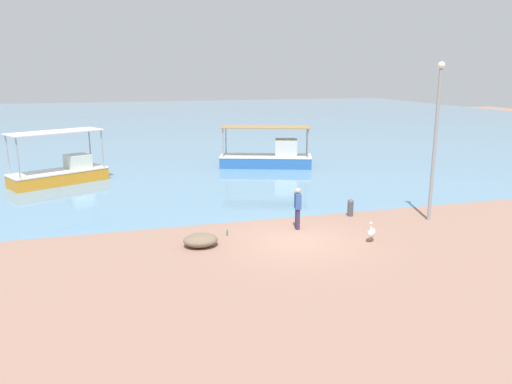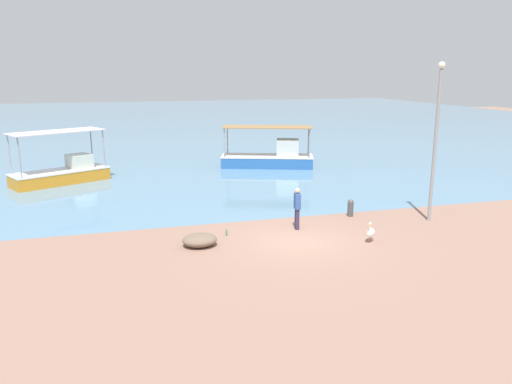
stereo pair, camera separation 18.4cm
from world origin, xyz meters
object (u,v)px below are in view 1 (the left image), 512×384
Objects in this scene: pelican at (371,232)px; net_pile at (201,240)px; glass_bottle at (227,233)px; mooring_bollard at (350,207)px; fisherman_standing at (298,207)px; fishing_boat_outer at (269,157)px; lamp_post at (436,135)px; fishing_boat_near_left at (61,172)px.

pelican is 6.31m from net_pile.
mooring_bollard is at bearing 11.30° from glass_bottle.
mooring_bollard is 5.91m from glass_bottle.
mooring_bollard is 0.45× the size of fisherman_standing.
lamp_post is (2.85, -13.58, 2.97)m from fishing_boat_outer.
glass_bottle is (6.94, -11.76, -0.53)m from fishing_boat_near_left.
lamp_post reaches higher than net_pile.
pelican is (-0.89, -15.41, -0.30)m from fishing_boat_outer.
pelican is at bearing -93.32° from fishing_boat_outer.
fishing_boat_near_left is at bearing 140.20° from mooring_bollard.
net_pile is (5.75, -12.66, -0.41)m from fishing_boat_near_left.
fishing_boat_outer reaches higher than fisherman_standing.
pelican reaches higher than net_pile.
fishing_boat_outer is 7.90× the size of pelican.
lamp_post is at bearing -3.72° from fisherman_standing.
fishing_boat_near_left is 16.57m from mooring_bollard.
glass_bottle is at bearing -59.45° from fishing_boat_near_left.
pelican is at bearing -23.34° from glass_bottle.
fishing_boat_outer is at bearing 77.28° from fisherman_standing.
fishing_boat_near_left is at bearing 130.61° from pelican.
mooring_bollard is (0.80, 3.31, 0.03)m from pelican.
fisherman_standing is (-2.09, 2.21, 0.53)m from pelican.
mooring_bollard is 2.81× the size of glass_bottle.
lamp_post is at bearing -78.15° from fishing_boat_outer.
fisherman_standing is at bearing 133.36° from pelican.
mooring_bollard reaches higher than net_pile.
glass_bottle is (-8.73, 0.32, -3.53)m from lamp_post.
fisherman_standing reaches higher than mooring_bollard.
fisherman_standing is at bearing 13.08° from net_pile.
fishing_boat_near_left is at bearing 114.44° from net_pile.
glass_bottle is (-2.90, -0.06, -0.80)m from fisherman_standing.
glass_bottle is at bearing 36.89° from net_pile.
pelican is 3.09m from fisherman_standing.
mooring_bollard is at bearing -39.80° from fishing_boat_near_left.
glass_bottle is (-5.88, -13.26, -0.57)m from fishing_boat_outer.
fishing_boat_outer reaches higher than pelican.
fishing_boat_near_left is 6.85× the size of pelican.
mooring_bollard is 3.13m from fisherman_standing.
fisherman_standing is at bearing 1.14° from glass_bottle.
mooring_bollard is at bearing 20.85° from fisherman_standing.
lamp_post reaches higher than fishing_boat_near_left.
net_pile is at bearing -143.11° from glass_bottle.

